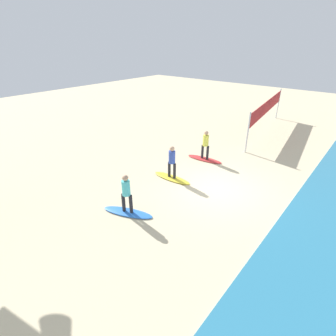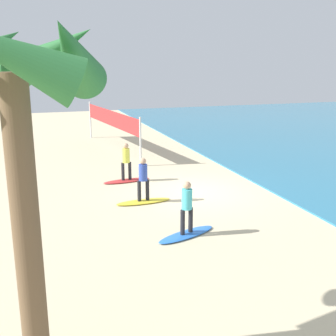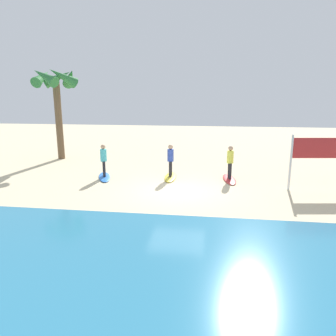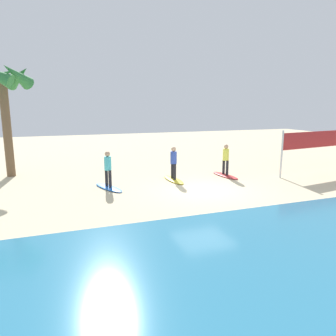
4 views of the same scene
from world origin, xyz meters
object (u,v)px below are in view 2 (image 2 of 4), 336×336
(surfboard_blue, at_px, (186,234))
(surfer_blue, at_px, (187,204))
(surfer_yellow, at_px, (143,176))
(palm_tree, at_px, (14,89))
(surfboard_yellow, at_px, (144,202))
(volleyball_net, at_px, (111,120))
(surfboard_red, at_px, (127,181))
(surfer_red, at_px, (126,159))

(surfboard_blue, bearing_deg, surfer_blue, -0.00)
(surfer_yellow, bearing_deg, palm_tree, -26.83)
(surfboard_yellow, height_order, volleyball_net, volleyball_net)
(surfboard_red, relative_size, surfer_yellow, 1.28)
(surfboard_red, height_order, surfer_red, surfer_red)
(surfboard_blue, distance_m, volleyball_net, 13.49)
(surfer_red, relative_size, surfer_blue, 1.00)
(surfer_red, bearing_deg, volleyball_net, 174.37)
(surfboard_red, bearing_deg, surfboard_yellow, -96.31)
(surfboard_blue, xyz_separation_m, volleyball_net, (-13.37, 0.26, 1.74))
(surfboard_red, xyz_separation_m, surfer_yellow, (2.98, -0.02, 0.99))
(surfboard_red, xyz_separation_m, surfboard_yellow, (2.98, -0.02, 0.00))
(surfboard_yellow, bearing_deg, surfboard_red, 87.55)
(surfer_red, bearing_deg, surfboard_yellow, -0.46)
(surfboard_yellow, bearing_deg, surfer_red, 87.55)
(surfer_red, bearing_deg, surfboard_blue, 3.87)
(surfboard_blue, height_order, surfer_blue, surfer_blue)
(volleyball_net, bearing_deg, surfer_yellow, -4.09)
(surfer_red, height_order, palm_tree, palm_tree)
(volleyball_net, distance_m, palm_tree, 18.72)
(surfer_yellow, distance_m, volleyball_net, 10.05)
(surfer_yellow, bearing_deg, volleyball_net, 175.91)
(surfboard_yellow, relative_size, palm_tree, 0.35)
(surfboard_red, distance_m, surfboard_yellow, 2.98)
(surfer_yellow, relative_size, surfer_blue, 1.00)
(surfer_red, distance_m, surfboard_blue, 6.45)
(surfboard_yellow, distance_m, volleyball_net, 10.17)
(surfboard_red, xyz_separation_m, volleyball_net, (-7.01, 0.69, 1.74))
(surfboard_blue, bearing_deg, surfboard_yellow, 77.03)
(surfer_blue, relative_size, palm_tree, 0.27)
(surfer_red, relative_size, surfer_yellow, 1.00)
(surfboard_blue, bearing_deg, volleyball_net, 68.26)
(surfboard_blue, distance_m, surfer_blue, 0.99)
(surfer_red, xyz_separation_m, surfer_blue, (6.36, 0.43, 0.00))
(surfer_red, relative_size, surfboard_blue, 0.78)
(surfboard_red, bearing_deg, palm_tree, -116.11)
(surfboard_blue, bearing_deg, surfer_red, 73.24)
(surfer_blue, bearing_deg, surfboard_red, -176.13)
(surfboard_blue, distance_m, palm_tree, 7.89)
(surfboard_red, distance_m, surfboard_blue, 6.38)
(surfboard_yellow, relative_size, surfer_blue, 1.28)
(surfer_red, xyz_separation_m, palm_tree, (10.86, -4.01, 3.74))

